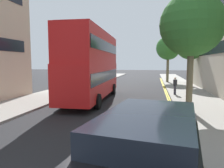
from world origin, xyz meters
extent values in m
cube|color=gray|center=(6.50, 16.00, 0.07)|extent=(4.00, 80.00, 0.14)
cube|color=gray|center=(-6.50, 16.00, 0.07)|extent=(4.00, 80.00, 0.14)
cube|color=yellow|center=(4.40, 14.00, 0.00)|extent=(0.10, 56.00, 0.01)
cube|color=yellow|center=(4.24, 14.00, 0.00)|extent=(0.10, 56.00, 0.01)
cube|color=red|center=(-1.98, 15.03, 1.74)|extent=(2.88, 10.88, 2.60)
cube|color=red|center=(-1.98, 15.03, 4.29)|extent=(2.82, 10.66, 2.50)
cube|color=black|center=(-1.98, 15.03, 2.04)|extent=(2.90, 10.45, 0.84)
cube|color=black|center=(-1.98, 15.03, 4.39)|extent=(2.88, 10.24, 0.80)
cube|color=yellow|center=(-2.17, 20.41, 3.29)|extent=(2.00, 0.13, 0.44)
cube|color=maroon|center=(-1.98, 15.03, 5.59)|extent=(2.59, 9.79, 0.10)
cylinder|color=black|center=(-3.34, 18.33, 0.52)|extent=(0.34, 1.05, 1.04)
cylinder|color=black|center=(-0.85, 18.42, 0.52)|extent=(0.34, 1.05, 1.04)
cylinder|color=black|center=(-3.11, 11.64, 0.52)|extent=(0.34, 1.05, 1.04)
cylinder|color=black|center=(-0.61, 11.73, 0.52)|extent=(0.34, 1.05, 1.04)
cube|color=black|center=(2.96, 2.43, 1.74)|extent=(2.16, 3.28, 0.76)
cylinder|color=black|center=(2.27, 3.86, 0.34)|extent=(0.32, 0.71, 0.68)
cylinder|color=#2D2D38|center=(5.00, 18.65, 0.56)|extent=(0.22, 0.22, 0.85)
cube|color=#26262B|center=(5.00, 18.65, 1.27)|extent=(0.34, 0.22, 0.56)
sphere|color=beige|center=(5.00, 18.65, 1.66)|extent=(0.20, 0.20, 0.20)
cylinder|color=#6B6047|center=(5.18, 11.72, 2.18)|extent=(0.38, 0.38, 4.09)
cylinder|color=#6B6047|center=(5.76, 11.73, 4.64)|extent=(0.16, 1.23, 0.91)
cylinder|color=#6B6047|center=(5.29, 12.32, 4.66)|extent=(1.28, 0.37, 0.95)
cylinder|color=#6B6047|center=(4.87, 12.03, 4.53)|extent=(0.75, 0.73, 0.70)
cylinder|color=#6B6047|center=(4.65, 11.53, 4.62)|extent=(0.49, 1.13, 0.86)
cylinder|color=#6B6047|center=(5.31, 11.16, 4.63)|extent=(1.19, 0.39, 0.89)
sphere|color=#33702D|center=(5.18, 11.72, 5.36)|extent=(3.77, 3.77, 3.77)
cylinder|color=#6B6047|center=(5.09, 32.08, 2.21)|extent=(0.39, 0.39, 4.14)
cylinder|color=#6B6047|center=(5.82, 32.21, 4.80)|extent=(0.40, 1.52, 1.12)
cylinder|color=#6B6047|center=(5.02, 32.78, 4.78)|extent=(1.47, 0.27, 1.07)
cylinder|color=#6B6047|center=(4.47, 32.06, 4.72)|extent=(0.16, 1.30, 0.95)
cylinder|color=#6B6047|center=(4.96, 31.41, 4.76)|extent=(1.40, 0.39, 1.03)
sphere|color=#33702D|center=(5.09, 32.08, 5.38)|extent=(3.65, 3.65, 3.65)
cylinder|color=#6B6047|center=(7.59, 27.03, 2.22)|extent=(0.39, 0.39, 4.16)
cylinder|color=#6B6047|center=(8.36, 26.94, 4.85)|extent=(0.31, 1.60, 1.17)
cylinder|color=#6B6047|center=(7.44, 27.65, 4.75)|extent=(1.31, 0.43, 0.97)
cylinder|color=#6B6047|center=(7.40, 26.25, 4.86)|extent=(1.62, 0.50, 1.20)
sphere|color=#33702D|center=(7.59, 27.03, 5.48)|extent=(3.94, 3.94, 3.94)
cube|color=black|center=(8.48, 18.36, 8.38)|extent=(0.04, 24.64, 1.00)
cube|color=black|center=(8.48, 18.36, 4.42)|extent=(0.04, 24.64, 1.00)
camera|label=1|loc=(3.05, -1.70, 3.11)|focal=33.75mm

